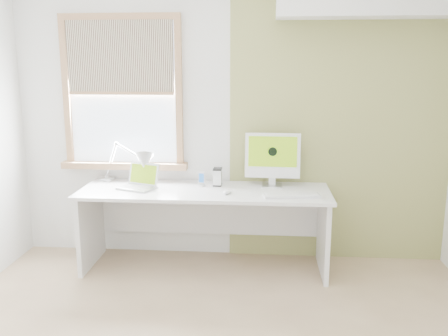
# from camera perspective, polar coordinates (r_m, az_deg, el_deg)

# --- Properties ---
(room) EXTENTS (4.04, 3.54, 2.64)m
(room) POSITION_cam_1_polar(r_m,az_deg,el_deg) (2.81, -1.73, 1.50)
(room) COLOR tan
(room) RESTS_ON ground
(accent_wall) EXTENTS (2.00, 0.02, 2.60)m
(accent_wall) POSITION_cam_1_polar(r_m,az_deg,el_deg) (4.57, 13.38, 5.29)
(accent_wall) COLOR #969953
(accent_wall) RESTS_ON room
(window) EXTENTS (1.20, 0.14, 1.42)m
(window) POSITION_cam_1_polar(r_m,az_deg,el_deg) (4.65, -11.83, 8.51)
(window) COLOR #AA7C55
(window) RESTS_ON room
(desk) EXTENTS (2.20, 0.70, 0.73)m
(desk) POSITION_cam_1_polar(r_m,az_deg,el_deg) (4.41, -2.18, -4.80)
(desk) COLOR white
(desk) RESTS_ON room
(desk_lamp) EXTENTS (0.62, 0.40, 0.38)m
(desk_lamp) POSITION_cam_1_polar(r_m,az_deg,el_deg) (4.52, -10.16, 0.57)
(desk_lamp) COLOR silver
(desk_lamp) RESTS_ON desk
(laptop) EXTENTS (0.38, 0.34, 0.22)m
(laptop) POSITION_cam_1_polar(r_m,az_deg,el_deg) (4.41, -9.83, -1.62)
(laptop) COLOR silver
(laptop) RESTS_ON desk
(phone_dock) EXTENTS (0.08, 0.08, 0.13)m
(phone_dock) POSITION_cam_1_polar(r_m,az_deg,el_deg) (4.42, -2.63, -1.65)
(phone_dock) COLOR silver
(phone_dock) RESTS_ON desk
(external_drive) EXTENTS (0.08, 0.12, 0.16)m
(external_drive) POSITION_cam_1_polar(r_m,az_deg,el_deg) (4.44, -0.76, -1.03)
(external_drive) COLOR silver
(external_drive) RESTS_ON desk
(imac) EXTENTS (0.49, 0.17, 0.48)m
(imac) POSITION_cam_1_polar(r_m,az_deg,el_deg) (4.39, 5.70, 1.33)
(imac) COLOR silver
(imac) RESTS_ON desk
(keyboard) EXTENTS (0.49, 0.20, 0.02)m
(keyboard) POSITION_cam_1_polar(r_m,az_deg,el_deg) (4.10, 7.94, -3.21)
(keyboard) COLOR white
(keyboard) RESTS_ON desk
(mouse) EXTENTS (0.09, 0.12, 0.03)m
(mouse) POSITION_cam_1_polar(r_m,az_deg,el_deg) (4.16, 0.34, -2.79)
(mouse) COLOR white
(mouse) RESTS_ON desk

